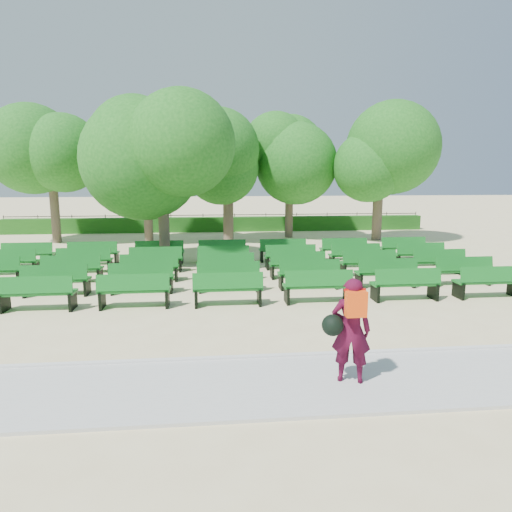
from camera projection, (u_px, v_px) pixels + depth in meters
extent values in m
plane|color=beige|center=(229.00, 284.00, 14.91)|extent=(120.00, 120.00, 0.00)
cube|color=#BCBCB7|center=(248.00, 386.00, 7.66)|extent=(30.00, 2.20, 0.06)
cube|color=silver|center=(243.00, 358.00, 8.78)|extent=(30.00, 0.12, 0.10)
cube|color=#1E5816|center=(219.00, 224.00, 28.53)|extent=(26.00, 0.70, 0.90)
cube|color=#12691E|center=(225.00, 266.00, 15.52)|extent=(1.92, 0.63, 0.06)
cube|color=#12691E|center=(225.00, 259.00, 15.26)|extent=(1.90, 0.24, 0.44)
cylinder|color=brown|center=(164.00, 229.00, 17.53)|extent=(0.41, 0.41, 2.95)
ellipsoid|color=#236E1E|center=(162.00, 156.00, 17.05)|extent=(4.54, 4.54, 4.09)
imported|color=#420920|center=(351.00, 330.00, 7.65)|extent=(0.75, 0.60, 1.80)
cube|color=#FF480D|center=(356.00, 304.00, 7.36)|extent=(0.34, 0.17, 0.42)
sphere|color=black|center=(333.00, 325.00, 7.54)|extent=(0.36, 0.36, 0.36)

